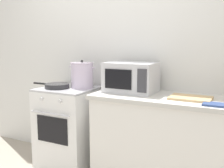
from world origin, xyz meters
The scene contains 9 objects.
back_wall centered at (0.30, 0.97, 1.25)m, with size 4.40×0.10×2.50m, color silver.
lower_cabinet_right centered at (0.90, 0.62, 0.44)m, with size 1.64×0.56×0.88m, color white.
countertop_right centered at (0.90, 0.62, 0.90)m, with size 1.70×0.60×0.04m, color beige.
stove centered at (-0.35, 0.60, 0.46)m, with size 0.60×0.64×0.92m.
stock_pot centered at (-0.21, 0.66, 1.06)m, with size 0.34×0.25×0.31m.
frying_pan centered at (-0.45, 0.52, 0.95)m, with size 0.47×0.27×0.05m.
microwave centered at (0.37, 0.68, 1.07)m, with size 0.50×0.37×0.30m.
cutting_board centered at (0.98, 0.60, 0.93)m, with size 0.36×0.26×0.02m, color tan.
oven_mitt centered at (1.20, 0.44, 0.93)m, with size 0.18×0.14×0.02m, color #33477A.
Camera 1 is at (1.42, -1.81, 1.43)m, focal length 43.06 mm.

